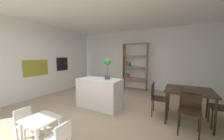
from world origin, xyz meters
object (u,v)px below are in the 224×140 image
at_px(child_table, 41,124).
at_px(dining_chair_near, 190,106).
at_px(built_in_oven, 62,64).
at_px(dining_chair_island_side, 157,96).
at_px(kitchen_island, 100,93).
at_px(child_chair_left, 26,122).
at_px(potted_plant_on_island, 107,67).
at_px(dining_table, 189,93).
at_px(child_chair_right, 60,137).
at_px(open_bookshelf, 134,67).

height_order(child_table, dining_chair_near, dining_chair_near).
xyz_separation_m(built_in_oven, dining_chair_island_side, (4.30, -0.54, -0.71)).
xyz_separation_m(kitchen_island, child_chair_left, (-0.40, -1.94, -0.13)).
distance_m(built_in_oven, potted_plant_on_island, 2.99).
xyz_separation_m(dining_table, dining_chair_near, (0.01, -0.49, -0.15)).
height_order(child_chair_right, dining_chair_near, dining_chair_near).
bearing_deg(dining_table, child_chair_right, -129.05).
relative_size(built_in_oven, child_table, 1.12).
height_order(built_in_oven, open_bookshelf, open_bookshelf).
relative_size(kitchen_island, child_chair_left, 2.32).
bearing_deg(dining_chair_island_side, child_table, 140.99).
relative_size(child_chair_left, dining_table, 0.57).
height_order(potted_plant_on_island, child_table, potted_plant_on_island).
relative_size(child_chair_left, dining_chair_island_side, 0.67).
bearing_deg(child_chair_left, open_bookshelf, -9.60).
bearing_deg(kitchen_island, built_in_oven, 162.67).
bearing_deg(dining_table, kitchen_island, -173.05).
distance_m(child_table, child_chair_right, 0.49).
bearing_deg(child_chair_right, dining_chair_near, 134.02).
bearing_deg(child_chair_right, dining_table, 141.18).
distance_m(open_bookshelf, child_chair_left, 4.63).
xyz_separation_m(built_in_oven, child_chair_right, (3.21, -2.77, -0.92)).
relative_size(potted_plant_on_island, dining_chair_island_side, 0.72).
distance_m(built_in_oven, child_table, 3.97).
distance_m(child_chair_left, dining_chair_island_side, 3.04).
bearing_deg(built_in_oven, child_table, -45.34).
relative_size(built_in_oven, kitchen_island, 0.44).
bearing_deg(kitchen_island, dining_chair_near, -4.74).
distance_m(dining_table, dining_chair_island_side, 0.74).
distance_m(potted_plant_on_island, dining_table, 2.22).
relative_size(kitchen_island, dining_chair_island_side, 1.55).
distance_m(kitchen_island, dining_chair_near, 2.40).
bearing_deg(child_chair_right, potted_plant_on_island, -170.55).
distance_m(potted_plant_on_island, child_chair_left, 2.32).
bearing_deg(potted_plant_on_island, dining_table, 5.93).
bearing_deg(built_in_oven, dining_table, -6.06).
bearing_deg(dining_chair_island_side, dining_chair_near, -127.33).
bearing_deg(child_table, kitchen_island, 92.72).
distance_m(built_in_oven, dining_table, 5.08).
relative_size(built_in_oven, open_bookshelf, 0.27).
height_order(dining_chair_near, dining_chair_island_side, dining_chair_near).
bearing_deg(child_chair_left, kitchen_island, -13.18).
relative_size(dining_table, dining_chair_near, 1.11).
distance_m(built_in_oven, dining_chair_island_side, 4.40).
xyz_separation_m(kitchen_island, child_chair_right, (0.57, -1.94, -0.12)).
distance_m(child_table, dining_chair_island_side, 2.73).
height_order(kitchen_island, child_chair_right, kitchen_island).
relative_size(potted_plant_on_island, child_table, 1.18).
relative_size(built_in_oven, potted_plant_on_island, 0.95).
bearing_deg(built_in_oven, child_chair_left, -50.95).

